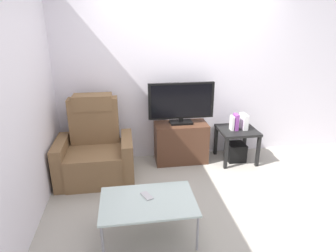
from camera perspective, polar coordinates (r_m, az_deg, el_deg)
The scene contains 13 objects.
ground_plane at distance 3.70m, azimuth 6.84°, elevation -12.64°, with size 6.40×6.40×0.00m, color #9E998E.
wall_back at distance 4.27m, azimuth 3.54°, elevation 10.76°, with size 6.40×0.06×2.60m, color silver.
wall_side at distance 3.22m, azimuth -26.48°, elevation 5.60°, with size 0.06×4.48×2.60m, color silver.
tv_stand at distance 4.28m, azimuth 2.57°, elevation -3.24°, with size 0.76×0.40×0.59m.
television at distance 4.10m, azimuth 2.65°, elevation 4.71°, with size 0.94×0.20×0.60m.
recliner_armchair at distance 3.95m, azimuth -14.20°, elevation -4.76°, with size 0.98×0.78×1.08m.
side_table at distance 4.37m, azimuth 13.49°, elevation -1.58°, with size 0.54×0.54×0.50m.
subwoofer_box at distance 4.48m, azimuth 13.20°, elevation -4.98°, with size 0.27×0.27×0.27m, color black.
book_leftmost at distance 4.25m, azimuth 12.54°, elevation 0.57°, with size 0.04×0.11×0.21m, color white.
book_middle at distance 4.27m, azimuth 13.28°, elevation 0.79°, with size 0.05×0.13×0.24m, color purple.
game_console at distance 4.34m, azimuth 14.75°, elevation 0.89°, with size 0.07×0.20×0.22m, color white.
coffee_table at distance 2.83m, azimuth -3.97°, elevation -14.93°, with size 0.90×0.60×0.39m.
cell_phone at distance 2.88m, azimuth -4.22°, elevation -13.60°, with size 0.07×0.15×0.01m, color #B7B7BC.
Camera 1 is at (-0.89, -2.98, 1.99)m, focal length 30.81 mm.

